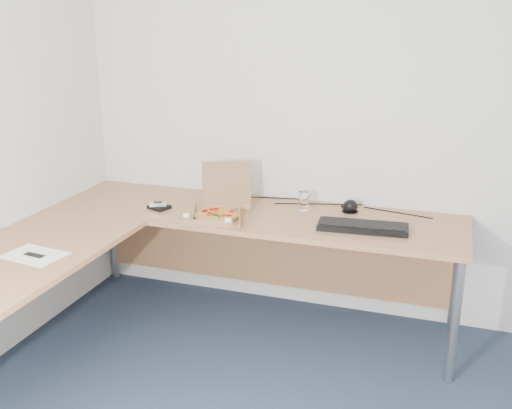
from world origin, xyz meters
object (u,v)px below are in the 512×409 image
(keyboard, at_px, (363,227))
(wallet, at_px, (159,207))
(desk, at_px, (175,234))
(drinking_glass, at_px, (304,201))
(pizza_box, at_px, (218,212))

(keyboard, distance_m, wallet, 1.25)
(desk, height_order, wallet, wallet)
(drinking_glass, bearing_deg, wallet, -163.02)
(pizza_box, relative_size, drinking_glass, 2.95)
(drinking_glass, height_order, wallet, drinking_glass)
(desk, distance_m, wallet, 0.40)
(desk, relative_size, wallet, 20.92)
(keyboard, bearing_deg, desk, -166.68)
(pizza_box, bearing_deg, wallet, 153.18)
(desk, relative_size, pizza_box, 7.27)
(desk, height_order, keyboard, keyboard)
(wallet, bearing_deg, pizza_box, 14.51)
(desk, relative_size, keyboard, 5.04)
(pizza_box, distance_m, wallet, 0.41)
(wallet, bearing_deg, desk, -28.69)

